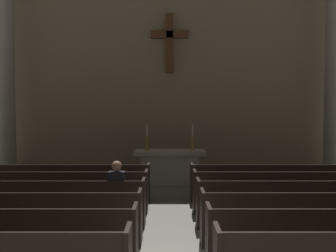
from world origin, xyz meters
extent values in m
cube|color=black|center=(-2.51, 1.07, 0.42)|extent=(3.87, 0.40, 0.05)
cube|color=black|center=(-2.51, 1.25, 0.20)|extent=(3.87, 0.04, 0.40)
cube|color=black|center=(-0.54, 1.05, 0.47)|extent=(0.06, 0.50, 0.95)
cube|color=black|center=(-2.51, 2.13, 0.42)|extent=(3.87, 0.40, 0.05)
cube|color=black|center=(-2.51, 1.91, 0.70)|extent=(3.87, 0.05, 0.50)
cube|color=black|center=(-2.51, 2.31, 0.20)|extent=(3.87, 0.04, 0.40)
cube|color=black|center=(-0.54, 2.11, 0.47)|extent=(0.06, 0.50, 0.95)
cube|color=black|center=(-2.51, 3.20, 0.42)|extent=(3.87, 0.40, 0.05)
cube|color=black|center=(-2.51, 2.98, 0.70)|extent=(3.87, 0.05, 0.50)
cube|color=black|center=(-2.51, 3.38, 0.20)|extent=(3.87, 0.04, 0.40)
cube|color=black|center=(-0.54, 3.18, 0.47)|extent=(0.06, 0.50, 0.95)
cube|color=black|center=(-2.51, 4.27, 0.42)|extent=(3.87, 0.40, 0.05)
cube|color=black|center=(-2.51, 4.04, 0.70)|extent=(3.87, 0.05, 0.50)
cube|color=black|center=(-2.51, 4.45, 0.20)|extent=(3.87, 0.04, 0.40)
cube|color=black|center=(-0.54, 4.25, 0.47)|extent=(0.06, 0.50, 0.95)
cube|color=black|center=(-2.51, 5.34, 0.42)|extent=(3.87, 0.40, 0.05)
cube|color=black|center=(-2.51, 5.11, 0.70)|extent=(3.87, 0.05, 0.50)
cube|color=black|center=(-2.51, 5.52, 0.20)|extent=(3.87, 0.04, 0.40)
cube|color=black|center=(-0.54, 5.32, 0.47)|extent=(0.06, 0.50, 0.95)
cube|color=black|center=(2.51, 1.25, 0.20)|extent=(3.87, 0.04, 0.40)
cube|color=black|center=(0.54, 1.05, 0.47)|extent=(0.06, 0.50, 0.95)
cube|color=black|center=(2.51, 2.13, 0.42)|extent=(3.87, 0.40, 0.05)
cube|color=black|center=(2.51, 1.91, 0.70)|extent=(3.87, 0.05, 0.50)
cube|color=black|center=(2.51, 2.31, 0.20)|extent=(3.87, 0.04, 0.40)
cube|color=black|center=(0.54, 2.11, 0.47)|extent=(0.06, 0.50, 0.95)
cube|color=black|center=(2.51, 3.20, 0.42)|extent=(3.87, 0.40, 0.05)
cube|color=black|center=(2.51, 2.98, 0.70)|extent=(3.87, 0.05, 0.50)
cube|color=black|center=(2.51, 3.38, 0.20)|extent=(3.87, 0.04, 0.40)
cube|color=black|center=(0.54, 3.18, 0.47)|extent=(0.06, 0.50, 0.95)
cube|color=black|center=(2.51, 4.27, 0.42)|extent=(3.87, 0.40, 0.05)
cube|color=black|center=(2.51, 4.04, 0.70)|extent=(3.87, 0.05, 0.50)
cube|color=black|center=(2.51, 4.45, 0.20)|extent=(3.87, 0.04, 0.40)
cube|color=black|center=(0.54, 4.25, 0.47)|extent=(0.06, 0.50, 0.95)
cube|color=black|center=(2.51, 5.34, 0.42)|extent=(3.87, 0.40, 0.05)
cube|color=black|center=(2.51, 5.11, 0.70)|extent=(3.87, 0.05, 0.50)
cube|color=black|center=(2.51, 5.52, 0.20)|extent=(3.87, 0.04, 0.40)
cube|color=black|center=(0.54, 5.32, 0.47)|extent=(0.06, 0.50, 0.95)
cube|color=#ADA89E|center=(-5.36, 8.45, 0.10)|extent=(0.97, 0.97, 0.20)
cylinder|color=#ADA89E|center=(-5.36, 8.45, 3.36)|extent=(0.69, 0.69, 6.71)
cube|color=#ADA89E|center=(5.36, 8.45, 0.10)|extent=(0.97, 0.97, 0.20)
cylinder|color=#ADA89E|center=(5.36, 8.45, 3.36)|extent=(0.69, 0.69, 6.71)
cube|color=#BCB7AD|center=(0.00, 7.71, 0.44)|extent=(1.76, 0.72, 0.88)
cube|color=#BCB7AD|center=(0.00, 7.71, 0.94)|extent=(2.20, 0.90, 0.12)
cube|color=silver|center=(0.00, 7.71, 1.00)|extent=(2.09, 0.86, 0.01)
cylinder|color=#B79338|center=(-0.70, 7.71, 1.02)|extent=(0.16, 0.16, 0.02)
cylinder|color=#B79338|center=(-0.70, 7.71, 1.23)|extent=(0.07, 0.07, 0.43)
cylinder|color=silver|center=(-0.70, 7.71, 1.62)|extent=(0.04, 0.04, 0.36)
cylinder|color=#B79338|center=(0.70, 7.71, 1.02)|extent=(0.16, 0.16, 0.02)
cylinder|color=#B79338|center=(0.70, 7.71, 1.23)|extent=(0.07, 0.07, 0.43)
cylinder|color=silver|center=(0.70, 7.71, 1.62)|extent=(0.04, 0.04, 0.36)
cube|color=gray|center=(0.00, 9.66, 4.10)|extent=(11.82, 0.25, 8.20)
cube|color=brown|center=(0.00, 9.41, 4.51)|extent=(0.24, 0.24, 2.01)
cube|color=brown|center=(0.00, 9.41, 4.81)|extent=(1.29, 0.24, 0.24)
cube|color=#26262B|center=(-1.07, 3.38, 0.23)|extent=(0.24, 0.14, 0.45)
cube|color=#26262B|center=(-1.07, 3.25, 0.51)|extent=(0.28, 0.36, 0.12)
cube|color=black|center=(-1.07, 3.12, 0.84)|extent=(0.32, 0.20, 0.54)
sphere|color=#9E7051|center=(-1.07, 3.12, 1.22)|extent=(0.20, 0.20, 0.20)
camera|label=1|loc=(-0.06, -4.98, 2.44)|focal=44.38mm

